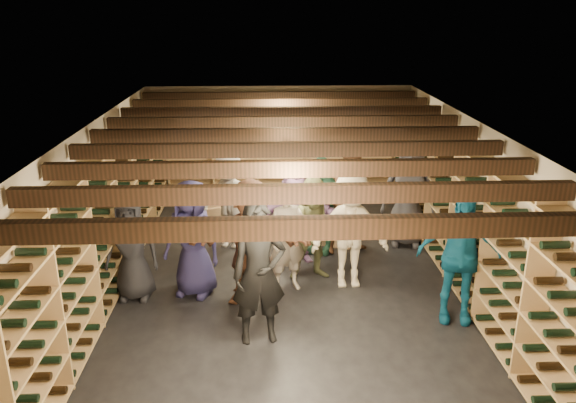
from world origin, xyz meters
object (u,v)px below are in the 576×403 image
Objects in this scene: person_1 at (259,274)px; person_11 at (295,216)px; crate_stack_left at (210,210)px; person_12 at (408,193)px; crate_stack_right at (338,231)px; person_4 at (459,256)px; person_0 at (132,248)px; person_6 at (192,239)px; person_2 at (315,229)px; person_5 at (251,242)px; person_8 at (353,199)px; person_7 at (288,239)px; person_10 at (320,205)px; crate_loose at (324,233)px; person_3 at (350,230)px; person_9 at (229,201)px.

person_1 is 1.17× the size of person_11.
crate_stack_left is 0.31× the size of person_12.
person_4 is at bearing -63.84° from crate_stack_right.
person_6 is (0.84, 0.10, 0.09)m from person_0.
person_4 is 3.63m from person_6.
crate_stack_left is 2.88m from person_6.
person_2 is at bearing 31.78° from person_6.
person_8 is (1.66, 1.63, 0.04)m from person_5.
person_0 is 4.66m from person_12.
person_7 is (-0.43, -0.34, -0.00)m from person_2.
person_2 is at bearing -77.77° from person_10.
person_8 is 1.02m from person_12.
person_2 is 0.88× the size of person_4.
person_6 reaches higher than person_11.
person_8 is at bearing -29.34° from crate_stack_left.
person_5 is (-0.95, -0.64, 0.10)m from person_2.
crate_loose is 1.12m from person_8.
person_2 is at bearing 37.20° from person_5.
person_6 is at bearing -136.22° from crate_loose.
crate_stack_left is at bearing 131.77° from person_8.
person_5 is 2.33m from person_8.
person_4 is 1.15× the size of person_7.
person_3 reaches higher than person_11.
person_9 is at bearing 131.48° from person_2.
person_10 is at bearing 58.67° from person_5.
person_6 is 3.85m from person_12.
crate_stack_right is at bearing -169.75° from person_12.
person_9 is (-1.84, 1.50, -0.04)m from person_3.
person_3 reaches higher than person_6.
person_5 is at bearing -151.78° from person_2.
crate_loose is 2.98m from person_6.
person_7 is (1.38, -2.75, 0.54)m from crate_stack_left.
person_3 is 0.94× the size of person_8.
person_4 is (1.26, -1.00, 0.03)m from person_3.
person_9 is (-2.07, 0.26, -0.10)m from person_8.
person_1 reaches higher than person_9.
crate_stack_right is 0.38× the size of person_0.
person_11 reaches higher than person_0.
person_5 reaches higher than person_2.
person_6 is at bearing -89.36° from crate_stack_left.
person_5 is 1.07× the size of person_10.
person_4 is at bearing -46.98° from person_7.
person_4 reaches higher than person_2.
crate_stack_left is 0.33× the size of person_5.
person_3 is 1.26m from person_8.
person_11 is (-0.79, -0.60, 0.52)m from crate_stack_right.
person_4 is at bearing -45.84° from crate_stack_left.
person_10 is (0.16, 0.98, 0.03)m from person_2.
crate_stack_left reaches higher than crate_loose.
person_12 is (1.97, 0.60, 0.16)m from person_11.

